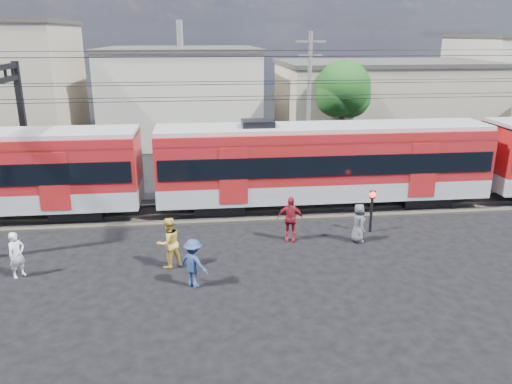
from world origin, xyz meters
TOP-DOWN VIEW (x-y plane):
  - ground at (0.00, 0.00)m, footprint 120.00×120.00m
  - track_bed at (0.00, 8.00)m, footprint 70.00×3.40m
  - rail_near at (0.00, 7.25)m, footprint 70.00×0.12m
  - rail_far at (0.00, 8.75)m, footprint 70.00×0.12m
  - commuter_train at (5.45, 8.00)m, footprint 50.30×3.08m
  - catenary at (-8.65, 8.00)m, footprint 70.00×9.30m
  - building_midwest at (-2.00, 27.00)m, footprint 12.24×12.24m
  - building_mideast at (14.00, 24.00)m, footprint 16.32×10.20m
  - utility_pole_mid at (6.00, 15.00)m, footprint 1.80×0.24m
  - tree_near at (9.19, 18.09)m, footprint 3.82×3.64m
  - pedestrian_a at (-7.30, 1.96)m, footprint 0.70×0.73m
  - pedestrian_b at (-1.97, 2.13)m, footprint 1.19×1.12m
  - pedestrian_c at (-1.06, 0.51)m, footprint 1.28×1.19m
  - pedestrian_d at (2.93, 4.07)m, footprint 1.21×0.71m
  - pedestrian_e at (5.74, 3.66)m, footprint 0.63×0.87m
  - crossing_signal at (6.62, 4.62)m, footprint 0.28×0.28m

SIDE VIEW (x-z plane):
  - ground at x=0.00m, z-range 0.00..0.00m
  - track_bed at x=0.00m, z-range 0.00..0.12m
  - rail_near at x=0.00m, z-range 0.12..0.24m
  - rail_far at x=0.00m, z-range 0.12..0.24m
  - pedestrian_e at x=5.74m, z-range 0.00..1.65m
  - pedestrian_a at x=-7.30m, z-range 0.00..1.68m
  - pedestrian_c at x=-1.06m, z-range 0.00..1.73m
  - pedestrian_d at x=2.93m, z-range 0.00..1.93m
  - pedestrian_b at x=-1.97m, z-range 0.00..1.94m
  - crossing_signal at x=6.62m, z-range 0.37..2.27m
  - commuter_train at x=5.45m, z-range 0.31..4.49m
  - building_mideast at x=14.00m, z-range 0.01..6.31m
  - building_midwest at x=-2.00m, z-range 0.01..7.31m
  - utility_pole_mid at x=6.00m, z-range 0.28..8.78m
  - tree_near at x=9.19m, z-range 1.30..8.02m
  - catenary at x=-8.65m, z-range 1.38..8.89m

